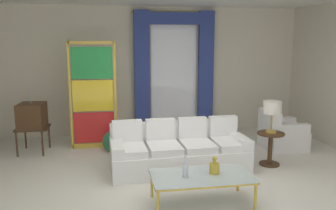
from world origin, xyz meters
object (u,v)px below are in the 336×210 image
vintage_tv (32,117)px  table_lamp_brass (272,109)px  armchair_white (280,134)px  stained_glass_divider (93,98)px  bottle_blue_decanter (214,167)px  peacock_figurine (114,142)px  bottle_crystal_tall (185,168)px  couch_white_long (178,151)px  coffee_table (202,177)px  round_side_table (270,146)px

vintage_tv → table_lamp_brass: 4.59m
armchair_white → stained_glass_divider: size_ratio=0.40×
bottle_blue_decanter → peacock_figurine: size_ratio=0.41×
bottle_crystal_tall → vintage_tv: vintage_tv is taller
couch_white_long → stained_glass_divider: (-1.49, 1.48, 0.75)m
coffee_table → bottle_crystal_tall: size_ratio=4.59×
couch_white_long → vintage_tv: (-2.68, 1.38, 0.42)m
couch_white_long → bottle_crystal_tall: couch_white_long is taller
bottle_blue_decanter → armchair_white: (2.10, 2.18, -0.21)m
coffee_table → bottle_crystal_tall: (-0.23, -0.02, 0.15)m
bottle_blue_decanter → armchair_white: bearing=46.1°
round_side_table → vintage_tv: bearing=161.1°
couch_white_long → round_side_table: couch_white_long is taller
armchair_white → stained_glass_divider: stained_glass_divider is taller
coffee_table → bottle_crystal_tall: bottle_crystal_tall is taller
table_lamp_brass → peacock_figurine: bearing=157.3°
round_side_table → table_lamp_brass: size_ratio=1.04×
peacock_figurine → coffee_table: bearing=-64.9°
couch_white_long → armchair_white: 2.47m
armchair_white → round_side_table: armchair_white is taller
bottle_crystal_tall → armchair_white: 3.38m
stained_glass_divider → round_side_table: stained_glass_divider is taller
bottle_crystal_tall → peacock_figurine: bottle_crystal_tall is taller
coffee_table → vintage_tv: (-2.72, 2.77, 0.35)m
bottle_blue_decanter → vintage_tv: vintage_tv is taller
table_lamp_brass → round_side_table: bearing=0.0°
bottle_blue_decanter → table_lamp_brass: bearing=41.3°
couch_white_long → table_lamp_brass: (1.65, -0.11, 0.72)m
bottle_blue_decanter → bottle_crystal_tall: 0.42m
round_side_table → coffee_table: bearing=-141.4°
vintage_tv → peacock_figurine: 1.69m
peacock_figurine → bottle_blue_decanter: bearing=-61.1°
vintage_tv → bottle_blue_decanter: bearing=-43.3°
bottle_blue_decanter → vintage_tv: bearing=136.7°
bottle_blue_decanter → vintage_tv: 4.00m
bottle_crystal_tall → couch_white_long: bearing=82.3°
armchair_white → table_lamp_brass: 1.36m
coffee_table → table_lamp_brass: 2.16m
vintage_tv → bottle_crystal_tall: bearing=-48.3°
couch_white_long → armchair_white: (2.33, 0.82, -0.02)m
peacock_figurine → bottle_crystal_tall: bearing=-69.7°
vintage_tv → table_lamp_brass: (4.34, -1.49, 0.30)m
coffee_table → peacock_figurine: peacock_figurine is taller
armchair_white → peacock_figurine: size_ratio=1.46×
vintage_tv → peacock_figurine: bearing=-11.9°
bottle_crystal_tall → table_lamp_brass: size_ratio=0.52×
vintage_tv → peacock_figurine: size_ratio=2.24×
vintage_tv → round_side_table: bearing=-18.9°
stained_glass_divider → round_side_table: 3.59m
couch_white_long → bottle_blue_decanter: 1.39m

